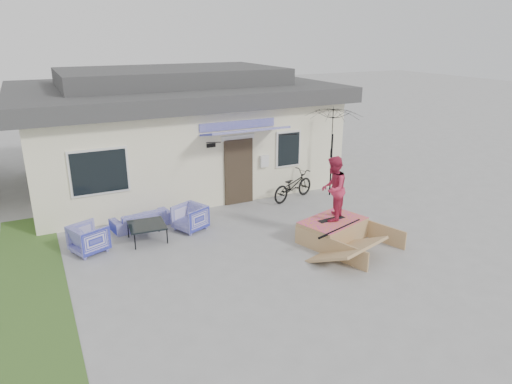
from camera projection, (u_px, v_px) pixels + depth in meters
name	position (u px, v px, depth m)	size (l,w,h in m)	color
ground	(279.00, 269.00, 10.89)	(90.00, 90.00, 0.00)	gray
grass_strip	(32.00, 279.00, 10.41)	(1.40, 8.00, 0.01)	#335622
house	(174.00, 127.00, 17.04)	(10.80, 8.49, 4.10)	#EFE8C0
loveseat	(141.00, 216.00, 13.15)	(1.67, 0.49, 0.65)	#1F259F
armchair_left	(89.00, 237.00, 11.60)	(0.78, 0.73, 0.81)	#1F259F
armchair_right	(190.00, 217.00, 12.92)	(0.77, 0.72, 0.79)	#1F259F
coffee_table	(147.00, 232.00, 12.30)	(0.93, 0.93, 0.46)	black
bicycle	(293.00, 182.00, 15.25)	(0.63, 1.81, 1.16)	black
patio_umbrella	(332.00, 145.00, 15.26)	(2.09, 1.96, 2.20)	black
skate_ramp	(333.00, 230.00, 12.33)	(1.67, 2.23, 0.56)	#AA8354
skateboard	(331.00, 219.00, 12.27)	(0.79, 0.20, 0.05)	black
skater	(333.00, 188.00, 11.98)	(0.83, 0.64, 1.69)	#B72849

